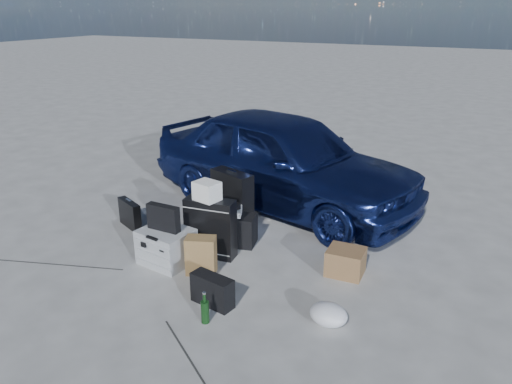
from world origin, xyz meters
TOP-DOWN VIEW (x-y plane):
  - ground at (0.00, 0.00)m, footprint 60.00×60.00m
  - car at (0.04, 2.10)m, footprint 3.88×2.24m
  - pelican_case at (-0.36, 0.10)m, footprint 0.55×0.47m
  - laptop_bag at (-0.37, 0.11)m, footprint 0.35×0.09m
  - briefcase at (-1.27, 0.62)m, footprint 0.42×0.26m
  - suitcase_left at (-0.17, 1.14)m, footprint 0.57×0.35m
  - suitcase_right at (-0.04, 0.44)m, footprint 0.54×0.25m
  - white_carton at (-0.06, 0.43)m, footprint 0.28×0.24m
  - duffel_bag at (-0.06, 0.78)m, footprint 0.72×0.44m
  - flat_box_white at (-0.06, 0.79)m, footprint 0.44×0.39m
  - flat_box_black at (-0.08, 0.78)m, footprint 0.35×0.28m
  - kraft_bag at (0.07, 0.08)m, footprint 0.33×0.26m
  - cardboard_box at (1.34, 0.70)m, footprint 0.36×0.32m
  - plastic_bag at (1.46, -0.16)m, footprint 0.37×0.34m
  - messenger_bag at (0.46, -0.34)m, footprint 0.42×0.22m
  - green_bottle at (0.54, -0.60)m, footprint 0.07×0.07m

SIDE VIEW (x-z plane):
  - ground at x=0.00m, z-range 0.00..0.00m
  - plastic_bag at x=1.46m, z-range 0.00..0.18m
  - cardboard_box at x=1.34m, z-range 0.00..0.26m
  - green_bottle at x=0.54m, z-range 0.00..0.27m
  - messenger_bag at x=0.46m, z-range 0.00..0.28m
  - briefcase at x=-1.27m, z-range 0.00..0.33m
  - duffel_bag at x=-0.06m, z-range 0.00..0.34m
  - pelican_case at x=-0.36m, z-range 0.00..0.36m
  - kraft_bag at x=0.07m, z-range 0.00..0.38m
  - suitcase_right at x=-0.04m, z-range 0.00..0.63m
  - suitcase_left at x=-0.17m, z-range 0.00..0.70m
  - flat_box_white at x=-0.06m, z-range 0.34..0.40m
  - flat_box_black at x=-0.08m, z-range 0.40..0.47m
  - laptop_bag at x=-0.37m, z-range 0.36..0.63m
  - car at x=0.04m, z-range 0.00..1.24m
  - white_carton at x=-0.06m, z-range 0.63..0.82m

